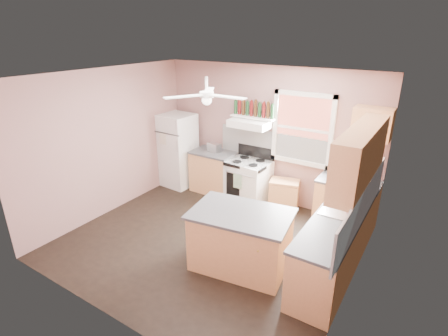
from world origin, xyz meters
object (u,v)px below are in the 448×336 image
Objects in this scene: toaster at (214,147)px; island at (241,241)px; stove at (248,181)px; cart at (284,196)px; refrigerator at (178,150)px.

island is at bearing -37.28° from toaster.
island is (1.81, -1.99, -0.56)m from toaster.
island is at bearing -58.64° from stove.
cart is 0.41× the size of island.
refrigerator is 2.55m from cart.
cart is (2.49, 0.18, -0.53)m from refrigerator.
toaster is 1.77m from cart.
refrigerator is 5.78× the size of toaster.
toaster is at bearing 123.72° from island.
toaster is 0.33× the size of stove.
stove is 0.64× the size of island.
refrigerator is at bearing -158.91° from toaster.
stove reaches higher than cart.
stove is 1.57× the size of cart.
refrigerator is 1.20× the size of island.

